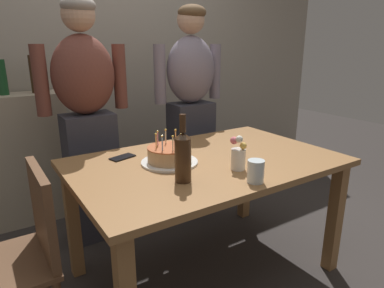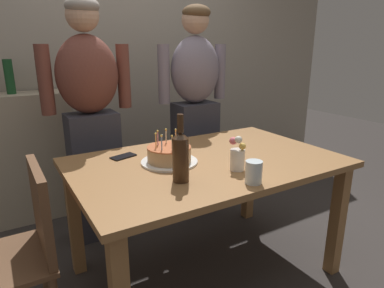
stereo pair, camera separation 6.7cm
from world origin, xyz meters
name	(u,v)px [view 2 (the right image)]	position (x,y,z in m)	size (l,w,h in m)	color
ground_plane	(205,270)	(0.00, 0.00, 0.00)	(10.00, 10.00, 0.00)	#332D2B
back_wall	(113,53)	(0.00, 1.55, 1.30)	(5.20, 0.10, 2.60)	#9E9384
dining_table	(206,176)	(0.00, 0.00, 0.64)	(1.50, 0.96, 0.74)	olive
birthday_cake	(169,155)	(-0.21, 0.06, 0.78)	(0.31, 0.31, 0.18)	white
water_glass_near	(254,172)	(0.01, -0.39, 0.79)	(0.08, 0.08, 0.11)	silver
wine_bottle	(181,156)	(-0.28, -0.20, 0.87)	(0.08, 0.08, 0.33)	#382314
cell_phone	(123,156)	(-0.39, 0.29, 0.74)	(0.14, 0.07, 0.01)	black
flower_vase	(237,156)	(0.05, -0.22, 0.82)	(0.08, 0.08, 0.19)	silver
person_man_bearded	(91,120)	(-0.43, 0.79, 0.87)	(0.61, 0.27, 1.66)	#33333D
person_woman_cardigan	(195,108)	(0.40, 0.79, 0.87)	(0.61, 0.27, 1.66)	#33333D
dining_chair	(21,247)	(-0.99, -0.02, 0.52)	(0.42, 0.42, 0.87)	brown
shelf_cabinet	(22,157)	(-0.87, 1.33, 0.52)	(0.77, 0.30, 1.30)	tan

